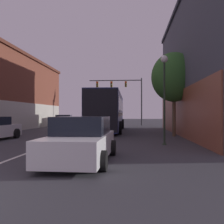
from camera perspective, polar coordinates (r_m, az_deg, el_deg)
The scene contains 7 objects.
lane_center_line at distance 22.26m, azimuth -6.16°, elevation -4.41°, with size 0.14×48.27×0.01m.
bus at distance 23.72m, azimuth -0.99°, elevation 0.36°, with size 2.95×12.41×3.34m.
hatchback_foreground at distance 8.65m, azimuth -6.70°, elevation -6.15°, with size 2.07×4.46×1.46m.
parked_car_left_near at distance 32.27m, azimuth -10.39°, elevation -1.95°, with size 2.52×4.37×1.45m.
traffic_signal_gantry at distance 36.10m, azimuth 2.67°, elevation 4.73°, with size 7.29×0.36×6.48m.
street_lamp at distance 13.44m, azimuth 11.33°, elevation 5.15°, with size 0.36×0.36×4.49m.
street_tree_near at distance 18.83m, azimuth 13.33°, elevation 7.37°, with size 3.13×2.82×5.84m.
Camera 1 is at (4.17, -3.67, 1.54)m, focal length 42.00 mm.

